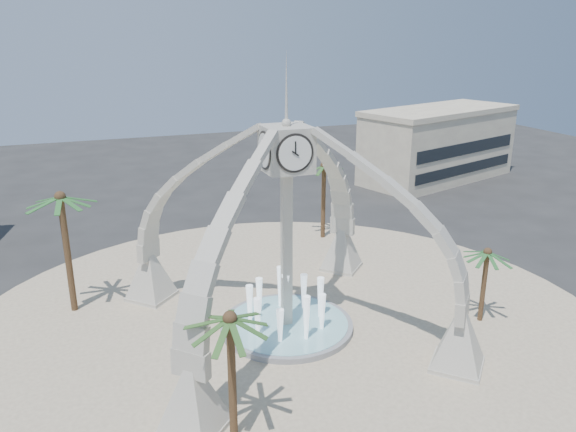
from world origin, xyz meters
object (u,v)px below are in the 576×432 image
object	(u,v)px
clock_tower	(287,228)
palm_north	(324,167)
palm_east	(488,253)
fountain	(287,324)
palm_south	(230,320)
palm_west	(60,199)

from	to	relation	value
clock_tower	palm_north	distance (m)	16.23
palm_east	fountain	bearing A→B (deg)	164.16
palm_east	palm_south	bearing A→B (deg)	-164.44
palm_south	palm_west	bearing A→B (deg)	113.21
fountain	palm_west	bearing A→B (deg)	149.58
palm_east	palm_north	world-z (taller)	palm_north
palm_east	palm_south	xyz separation A→B (m)	(-17.12, -4.76, 1.23)
fountain	palm_north	bearing A→B (deg)	58.30
palm_west	palm_north	bearing A→B (deg)	18.27
palm_west	palm_south	size ratio (longest dim) A/B	1.28
clock_tower	palm_north	bearing A→B (deg)	58.30
fountain	palm_south	distance (m)	11.19
palm_west	palm_south	bearing A→B (deg)	-66.79
clock_tower	palm_east	world-z (taller)	clock_tower
clock_tower	fountain	distance (m)	6.20
clock_tower	fountain	size ratio (longest dim) A/B	2.24
clock_tower	palm_north	xyz separation A→B (m)	(8.53, 13.81, -0.17)
palm_east	palm_north	xyz separation A→B (m)	(-3.08, 17.10, 1.79)
palm_east	palm_south	size ratio (longest dim) A/B	0.79
palm_north	palm_west	bearing A→B (deg)	-161.73
fountain	palm_east	bearing A→B (deg)	-15.84
clock_tower	palm_east	xyz separation A→B (m)	(11.61, -3.29, -1.96)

